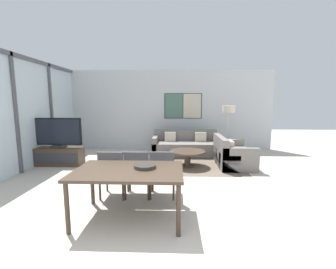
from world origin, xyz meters
TOP-DOWN VIEW (x-y plane):
  - ground_plane at (0.00, 0.00)m, footprint 24.00×24.00m
  - wall_back at (0.02, 5.98)m, footprint 7.63×0.09m
  - window_wall_left at (-3.31, 2.99)m, footprint 0.07×5.98m
  - area_rug at (0.73, 3.69)m, footprint 2.86×1.67m
  - tv_console at (-2.72, 3.72)m, footprint 1.22×0.46m
  - television at (-2.72, 3.72)m, footprint 1.27×0.20m
  - sofa_main at (0.73, 5.05)m, footprint 2.07×0.88m
  - sofa_side at (1.89, 3.84)m, footprint 0.88×1.38m
  - coffee_table at (0.73, 3.69)m, footprint 0.92×0.92m
  - dining_table at (-0.25, 0.99)m, footprint 1.53×0.99m
  - dining_chair_left at (-0.69, 1.69)m, footprint 0.46×0.46m
  - dining_chair_centre at (-0.25, 1.71)m, footprint 0.46×0.46m
  - dining_chair_right at (0.18, 1.73)m, footprint 0.46×0.46m
  - fruit_bowl at (-0.03, 1.07)m, footprint 0.32×0.32m
  - floor_lamp at (2.05, 4.98)m, footprint 0.39×0.39m

SIDE VIEW (x-z plane):
  - ground_plane at x=0.00m, z-range 0.00..0.00m
  - area_rug at x=0.73m, z-range 0.00..0.01m
  - tv_console at x=-2.72m, z-range 0.00..0.48m
  - sofa_main at x=0.73m, z-range -0.12..0.66m
  - sofa_side at x=1.89m, z-range -0.12..0.66m
  - coffee_table at x=0.73m, z-range 0.11..0.52m
  - dining_chair_left at x=-0.69m, z-range 0.05..0.91m
  - dining_chair_centre at x=-0.25m, z-range 0.05..0.91m
  - dining_chair_right at x=0.18m, z-range 0.05..0.91m
  - dining_table at x=-0.25m, z-range 0.29..1.02m
  - fruit_bowl at x=-0.03m, z-range 0.73..0.79m
  - television at x=-2.72m, z-range 0.48..1.28m
  - floor_lamp at x=2.05m, z-range 0.58..2.16m
  - wall_back at x=0.02m, z-range 0.00..2.80m
  - window_wall_left at x=-3.31m, z-range 0.13..2.93m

